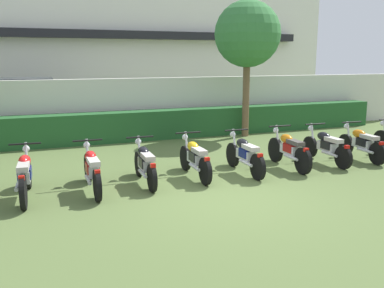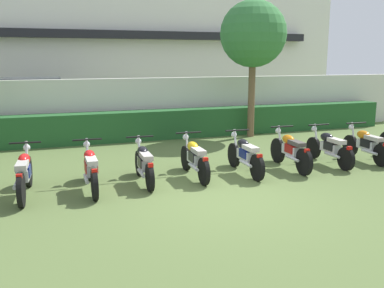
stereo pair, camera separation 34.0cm
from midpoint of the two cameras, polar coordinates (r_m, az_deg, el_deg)
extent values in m
plane|color=#566B38|center=(8.24, 5.26, -7.11)|extent=(60.00, 60.00, 0.00)
cube|color=white|center=(23.28, -11.73, 12.96)|extent=(23.91, 6.00, 6.65)
cube|color=black|center=(20.09, -10.42, 14.24)|extent=(20.08, 0.50, 0.36)
cube|color=silver|center=(14.53, -6.32, 4.91)|extent=(22.71, 0.30, 1.96)
cube|color=#235628|center=(13.93, -5.61, 2.52)|extent=(18.17, 0.70, 0.94)
cube|color=black|center=(17.15, -20.29, 4.46)|extent=(4.57, 2.02, 1.00)
cube|color=#2D333D|center=(17.09, -21.15, 7.16)|extent=(2.76, 1.81, 0.65)
cylinder|color=black|center=(18.11, -15.09, 3.83)|extent=(0.69, 0.25, 0.68)
cylinder|color=black|center=(16.27, -14.79, 3.03)|extent=(0.69, 0.25, 0.68)
cylinder|color=brown|center=(14.47, 8.63, 6.16)|extent=(0.23, 0.23, 2.63)
sphere|color=#387A3D|center=(14.43, 8.89, 14.39)|extent=(2.17, 2.17, 2.17)
cylinder|color=black|center=(9.37, -20.08, -3.47)|extent=(0.14, 0.64, 0.63)
cylinder|color=black|center=(8.11, -20.81, -5.79)|extent=(0.14, 0.64, 0.63)
cube|color=silver|center=(8.65, -20.51, -3.68)|extent=(0.25, 0.61, 0.22)
ellipsoid|color=red|center=(8.77, -20.52, -1.95)|extent=(0.25, 0.46, 0.22)
cube|color=#B2ADA3|center=(8.38, -20.75, -2.69)|extent=(0.24, 0.53, 0.10)
cube|color=red|center=(7.94, -21.02, -4.07)|extent=(0.11, 0.09, 0.08)
cylinder|color=silver|center=(9.21, -20.26, -1.69)|extent=(0.07, 0.23, 0.65)
cylinder|color=black|center=(9.06, -20.45, 0.16)|extent=(0.60, 0.08, 0.04)
sphere|color=silver|center=(9.28, -20.28, -0.45)|extent=(0.14, 0.14, 0.14)
cylinder|color=silver|center=(8.46, -21.41, -5.00)|extent=(0.11, 0.55, 0.07)
cube|color=navy|center=(8.59, -20.57, -3.45)|extent=(0.27, 0.38, 0.20)
cylinder|color=black|center=(9.43, -12.77, -3.06)|extent=(0.10, 0.60, 0.60)
cylinder|color=black|center=(8.14, -11.75, -5.32)|extent=(0.10, 0.60, 0.60)
cube|color=silver|center=(8.69, -12.30, -3.24)|extent=(0.21, 0.60, 0.22)
ellipsoid|color=red|center=(8.80, -12.49, -1.52)|extent=(0.23, 0.44, 0.22)
cube|color=beige|center=(8.42, -12.18, -2.24)|extent=(0.21, 0.52, 0.10)
cube|color=red|center=(7.97, -11.74, -3.60)|extent=(0.10, 0.08, 0.08)
cylinder|color=silver|center=(9.27, -12.80, -1.28)|extent=(0.05, 0.23, 0.65)
cylinder|color=black|center=(9.11, -12.83, 0.57)|extent=(0.60, 0.05, 0.04)
sphere|color=silver|center=(9.34, -12.92, -0.06)|extent=(0.14, 0.14, 0.14)
cylinder|color=silver|center=(8.48, -12.88, -4.56)|extent=(0.08, 0.55, 0.07)
cube|color=#A51414|center=(8.63, -12.28, -3.00)|extent=(0.25, 0.36, 0.20)
cylinder|color=black|center=(9.69, -6.12, -2.57)|extent=(0.12, 0.56, 0.56)
cylinder|color=black|center=(8.51, -4.52, -4.52)|extent=(0.12, 0.56, 0.56)
cube|color=silver|center=(9.01, -5.33, -2.64)|extent=(0.23, 0.61, 0.22)
ellipsoid|color=black|center=(9.12, -5.57, -0.99)|extent=(0.24, 0.45, 0.22)
cube|color=#B2ADA3|center=(8.74, -5.04, -1.66)|extent=(0.22, 0.53, 0.10)
cube|color=red|center=(8.35, -4.40, -2.85)|extent=(0.10, 0.08, 0.08)
cylinder|color=silver|center=(9.53, -6.05, -0.83)|extent=(0.06, 0.23, 0.65)
cylinder|color=black|center=(9.38, -5.99, 0.97)|extent=(0.60, 0.06, 0.04)
sphere|color=silver|center=(9.60, -6.20, 0.35)|extent=(0.14, 0.14, 0.14)
cylinder|color=silver|center=(8.79, -5.75, -3.90)|extent=(0.10, 0.55, 0.07)
cube|color=black|center=(8.95, -5.27, -2.40)|extent=(0.26, 0.37, 0.20)
cylinder|color=black|center=(10.08, 0.17, -1.89)|extent=(0.11, 0.59, 0.58)
cylinder|color=black|center=(8.91, 2.69, -3.69)|extent=(0.11, 0.59, 0.58)
cube|color=silver|center=(9.41, 1.46, -1.92)|extent=(0.22, 0.61, 0.22)
ellipsoid|color=yellow|center=(9.52, 1.13, -0.35)|extent=(0.23, 0.45, 0.22)
cube|color=#B2ADA3|center=(9.15, 1.94, -0.96)|extent=(0.22, 0.53, 0.10)
cube|color=red|center=(8.75, 2.94, -2.08)|extent=(0.10, 0.08, 0.08)
cylinder|color=silver|center=(9.93, 0.33, -0.21)|extent=(0.06, 0.23, 0.65)
cylinder|color=black|center=(9.78, 0.50, 1.53)|extent=(0.60, 0.06, 0.04)
sphere|color=silver|center=(9.99, 0.14, 0.93)|extent=(0.14, 0.14, 0.14)
cylinder|color=silver|center=(9.17, 1.26, -3.11)|extent=(0.09, 0.55, 0.07)
cube|color=black|center=(9.35, 1.56, -1.69)|extent=(0.25, 0.37, 0.20)
cylinder|color=black|center=(10.45, 6.56, -1.48)|extent=(0.11, 0.59, 0.59)
cylinder|color=black|center=(9.33, 9.76, -3.14)|extent=(0.11, 0.59, 0.59)
cube|color=silver|center=(9.81, 8.22, -1.47)|extent=(0.22, 0.61, 0.22)
ellipsoid|color=black|center=(9.91, 7.83, 0.03)|extent=(0.24, 0.45, 0.22)
cube|color=beige|center=(9.56, 8.85, -0.54)|extent=(0.22, 0.53, 0.10)
cube|color=red|center=(9.18, 10.10, -1.59)|extent=(0.10, 0.08, 0.08)
cylinder|color=silver|center=(10.30, 6.80, 0.15)|extent=(0.06, 0.23, 0.65)
cylinder|color=black|center=(10.16, 7.05, 1.83)|extent=(0.60, 0.06, 0.04)
sphere|color=silver|center=(10.36, 6.58, 1.24)|extent=(0.14, 0.14, 0.14)
cylinder|color=silver|center=(9.57, 8.20, -2.60)|extent=(0.09, 0.55, 0.07)
cube|color=navy|center=(9.75, 8.35, -1.25)|extent=(0.25, 0.37, 0.20)
cylinder|color=black|center=(11.05, 12.26, -0.85)|extent=(0.13, 0.63, 0.63)
cylinder|color=black|center=(9.98, 15.72, -2.33)|extent=(0.13, 0.63, 0.63)
cube|color=silver|center=(10.44, 14.08, -0.81)|extent=(0.24, 0.61, 0.22)
ellipsoid|color=orange|center=(10.54, 13.68, 0.60)|extent=(0.25, 0.45, 0.22)
cube|color=#4C4742|center=(10.20, 14.78, 0.08)|extent=(0.23, 0.53, 0.10)
cube|color=red|center=(9.84, 16.11, -0.88)|extent=(0.10, 0.09, 0.08)
cylinder|color=silver|center=(10.91, 12.56, 0.70)|extent=(0.06, 0.23, 0.65)
cylinder|color=black|center=(10.78, 12.86, 2.29)|extent=(0.60, 0.07, 0.04)
sphere|color=silver|center=(10.98, 12.32, 1.73)|extent=(0.14, 0.14, 0.14)
cylinder|color=silver|center=(10.19, 14.16, -1.85)|extent=(0.10, 0.55, 0.07)
cube|color=#A51414|center=(10.38, 14.23, -0.59)|extent=(0.26, 0.37, 0.20)
cylinder|color=black|center=(11.78, 16.75, -0.47)|extent=(0.11, 0.57, 0.57)
cylinder|color=black|center=(10.73, 20.77, -1.88)|extent=(0.11, 0.57, 0.57)
cube|color=silver|center=(11.17, 18.86, -0.45)|extent=(0.22, 0.61, 0.22)
ellipsoid|color=black|center=(11.27, 18.43, 0.87)|extent=(0.24, 0.45, 0.22)
cube|color=beige|center=(10.96, 19.64, 0.39)|extent=(0.22, 0.53, 0.10)
cube|color=red|center=(10.59, 21.21, -0.52)|extent=(0.10, 0.08, 0.08)
cylinder|color=silver|center=(11.65, 17.09, 0.98)|extent=(0.06, 0.23, 0.65)
cylinder|color=black|center=(11.52, 17.43, 2.47)|extent=(0.60, 0.06, 0.04)
sphere|color=silver|center=(11.71, 16.83, 1.94)|extent=(0.14, 0.14, 0.14)
cylinder|color=silver|center=(10.93, 19.09, -1.41)|extent=(0.09, 0.55, 0.07)
cube|color=black|center=(11.13, 19.03, -0.24)|extent=(0.25, 0.37, 0.20)
cylinder|color=black|center=(12.39, 21.17, -0.18)|extent=(0.12, 0.57, 0.57)
cylinder|color=black|center=(11.46, 24.87, -1.37)|extent=(0.12, 0.57, 0.57)
cube|color=silver|center=(11.85, 23.15, -0.09)|extent=(0.24, 0.61, 0.22)
ellipsoid|color=orange|center=(11.94, 22.73, 1.15)|extent=(0.25, 0.45, 0.22)
cube|color=#B2ADA3|center=(11.64, 23.94, 0.70)|extent=(0.23, 0.53, 0.10)
cylinder|color=silver|center=(12.27, 21.53, 1.20)|extent=(0.06, 0.23, 0.65)
cylinder|color=black|center=(12.15, 21.90, 2.61)|extent=(0.60, 0.07, 0.04)
sphere|color=silver|center=(12.32, 21.28, 2.12)|extent=(0.14, 0.14, 0.14)
cylinder|color=silver|center=(11.61, 23.41, -0.99)|extent=(0.10, 0.55, 0.07)
cube|color=black|center=(11.81, 23.32, 0.10)|extent=(0.26, 0.37, 0.20)
camera|label=1|loc=(0.17, -88.98, 0.21)|focal=39.84mm
camera|label=2|loc=(0.17, 91.02, -0.21)|focal=39.84mm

